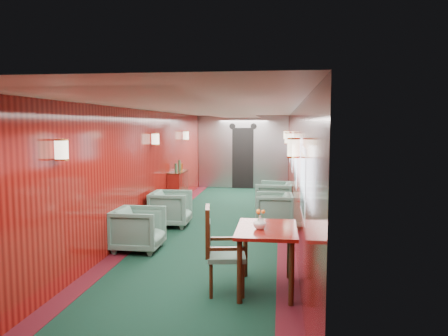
{
  "coord_description": "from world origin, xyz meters",
  "views": [
    {
      "loc": [
        1.23,
        -8.47,
        2.1
      ],
      "look_at": [
        0.0,
        1.01,
        1.15
      ],
      "focal_mm": 35.0,
      "sensor_mm": 36.0,
      "label": 1
    }
  ],
  "objects_px": {
    "armchair_left_near": "(139,229)",
    "dining_table": "(267,238)",
    "credenza": "(178,189)",
    "armchair_right_near": "(274,210)",
    "side_chair": "(218,246)",
    "armchair_right_far": "(275,198)",
    "armchair_left_far": "(171,209)"
  },
  "relations": [
    {
      "from": "side_chair",
      "to": "armchair_left_far",
      "type": "distance_m",
      "value": 3.78
    },
    {
      "from": "dining_table",
      "to": "armchair_left_near",
      "type": "xyz_separation_m",
      "value": [
        -2.18,
        1.5,
        -0.32
      ]
    },
    {
      "from": "side_chair",
      "to": "armchair_right_near",
      "type": "height_order",
      "value": "side_chair"
    },
    {
      "from": "credenza",
      "to": "armchair_left_near",
      "type": "height_order",
      "value": "credenza"
    },
    {
      "from": "side_chair",
      "to": "armchair_left_near",
      "type": "relative_size",
      "value": 1.38
    },
    {
      "from": "dining_table",
      "to": "credenza",
      "type": "relative_size",
      "value": 0.89
    },
    {
      "from": "side_chair",
      "to": "armchair_right_far",
      "type": "xyz_separation_m",
      "value": [
        0.65,
        4.92,
        -0.21
      ]
    },
    {
      "from": "dining_table",
      "to": "armchair_left_far",
      "type": "distance_m",
      "value": 3.92
    },
    {
      "from": "side_chair",
      "to": "armchair_left_near",
      "type": "bearing_deg",
      "value": 124.57
    },
    {
      "from": "armchair_left_near",
      "to": "armchair_right_far",
      "type": "xyz_separation_m",
      "value": [
        2.24,
        3.26,
        0.03
      ]
    },
    {
      "from": "dining_table",
      "to": "armchair_right_far",
      "type": "relative_size",
      "value": 1.27
    },
    {
      "from": "dining_table",
      "to": "armchair_left_far",
      "type": "xyz_separation_m",
      "value": [
        -2.08,
        3.3,
        -0.31
      ]
    },
    {
      "from": "dining_table",
      "to": "armchair_left_near",
      "type": "height_order",
      "value": "dining_table"
    },
    {
      "from": "armchair_left_near",
      "to": "armchair_right_near",
      "type": "xyz_separation_m",
      "value": [
        2.22,
        2.01,
        -0.01
      ]
    },
    {
      "from": "dining_table",
      "to": "armchair_left_far",
      "type": "relative_size",
      "value": 1.35
    },
    {
      "from": "side_chair",
      "to": "credenza",
      "type": "height_order",
      "value": "credenza"
    },
    {
      "from": "dining_table",
      "to": "side_chair",
      "type": "xyz_separation_m",
      "value": [
        -0.6,
        -0.16,
        -0.09
      ]
    },
    {
      "from": "side_chair",
      "to": "armchair_right_near",
      "type": "relative_size",
      "value": 1.42
    },
    {
      "from": "dining_table",
      "to": "armchair_right_far",
      "type": "bearing_deg",
      "value": 88.95
    },
    {
      "from": "armchair_left_far",
      "to": "armchair_right_far",
      "type": "distance_m",
      "value": 2.59
    },
    {
      "from": "armchair_left_far",
      "to": "credenza",
      "type": "bearing_deg",
      "value": 7.94
    },
    {
      "from": "credenza",
      "to": "armchair_left_near",
      "type": "xyz_separation_m",
      "value": [
        0.23,
        -3.8,
        -0.12
      ]
    },
    {
      "from": "armchair_left_near",
      "to": "dining_table",
      "type": "bearing_deg",
      "value": -124.5
    },
    {
      "from": "side_chair",
      "to": "armchair_left_near",
      "type": "height_order",
      "value": "side_chair"
    },
    {
      "from": "armchair_left_near",
      "to": "armchair_right_near",
      "type": "height_order",
      "value": "armchair_left_near"
    },
    {
      "from": "side_chair",
      "to": "armchair_right_near",
      "type": "xyz_separation_m",
      "value": [
        0.64,
        3.68,
        -0.24
      ]
    },
    {
      "from": "credenza",
      "to": "armchair_right_near",
      "type": "bearing_deg",
      "value": -36.05
    },
    {
      "from": "side_chair",
      "to": "dining_table",
      "type": "bearing_deg",
      "value": 6.31
    },
    {
      "from": "armchair_left_far",
      "to": "armchair_right_near",
      "type": "relative_size",
      "value": 1.05
    },
    {
      "from": "armchair_left_far",
      "to": "armchair_right_near",
      "type": "distance_m",
      "value": 2.14
    },
    {
      "from": "credenza",
      "to": "armchair_right_near",
      "type": "relative_size",
      "value": 1.57
    },
    {
      "from": "dining_table",
      "to": "armchair_left_near",
      "type": "relative_size",
      "value": 1.36
    }
  ]
}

